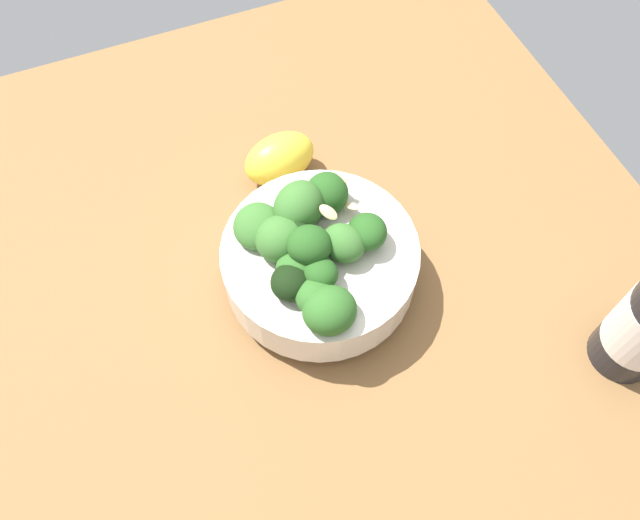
% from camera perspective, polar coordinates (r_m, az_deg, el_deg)
% --- Properties ---
extents(ground_plane, '(0.71, 0.71, 0.05)m').
position_cam_1_polar(ground_plane, '(0.64, -1.65, -0.49)').
color(ground_plane, brown).
extents(bowl_of_broccoli, '(0.18, 0.18, 0.11)m').
position_cam_1_polar(bowl_of_broccoli, '(0.56, -0.27, 0.19)').
color(bowl_of_broccoli, silver).
rests_on(bowl_of_broccoli, ground_plane).
extents(lemon_wedge, '(0.06, 0.08, 0.05)m').
position_cam_1_polar(lemon_wedge, '(0.65, -3.66, 9.10)').
color(lemon_wedge, yellow).
rests_on(lemon_wedge, ground_plane).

